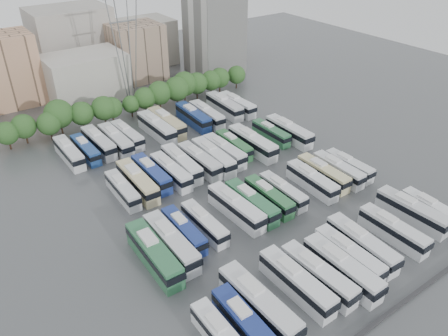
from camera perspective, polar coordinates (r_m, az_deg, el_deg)
ground at (r=80.12m, az=2.23°, el=-3.29°), size 220.00×220.00×0.00m
parapet at (r=63.79m, az=21.39°, el=-16.76°), size 56.00×0.50×0.50m
tree_line at (r=110.63m, az=-10.95°, el=8.97°), size 66.32×8.03×8.26m
city_buildings at (r=133.48m, az=-20.11°, el=13.15°), size 102.00×35.00×20.00m
apartment_tower at (r=136.74m, az=-1.26°, el=17.63°), size 14.00×14.00×26.00m
electricity_pylon at (r=113.62m, az=-12.91°, el=16.97°), size 9.00×6.91×33.83m
bus_r0_s1 at (r=56.15m, az=2.94°, el=-19.83°), size 2.98×12.07×3.76m
bus_r0_s2 at (r=58.08m, az=4.57°, el=-17.23°), size 3.32×13.65×4.26m
bus_r0_s4 at (r=61.35m, az=9.47°, el=-14.49°), size 2.86×12.75×3.99m
bus_r0_s5 at (r=62.95m, az=12.19°, el=-13.45°), size 3.16×12.49×3.89m
bus_r0_s6 at (r=64.52m, az=15.15°, el=-12.50°), size 2.91×12.95×4.06m
bus_r0_s7 at (r=67.09m, az=15.98°, el=-10.82°), size 2.73×11.89×3.72m
bus_r0_s8 at (r=69.27m, az=17.56°, el=-9.44°), size 3.38×12.74×3.96m
bus_r0_s10 at (r=73.70m, az=21.25°, el=-7.56°), size 2.60×11.85×3.72m
bus_r0_s12 at (r=78.84m, az=23.36°, el=-5.19°), size 3.21×12.63×3.93m
bus_r0_s13 at (r=80.86m, az=25.56°, el=-4.98°), size 2.90×11.24×3.50m
bus_r1_s0 at (r=65.13m, az=-9.14°, el=-10.99°), size 3.29×13.68×4.27m
bus_r1_s1 at (r=66.71m, az=-6.93°, el=-9.63°), size 3.00×13.25×4.15m
bus_r1_s2 at (r=69.24m, az=-5.28°, el=-8.10°), size 2.66×11.03×3.44m
bus_r1_s3 at (r=70.39m, az=-2.58°, el=-7.22°), size 2.40×10.91×3.42m
bus_r1_s5 at (r=73.25m, az=1.59°, el=-5.16°), size 3.18×12.78×3.99m
bus_r1_s6 at (r=74.66m, az=3.63°, el=-4.50°), size 2.69×12.18×3.82m
bus_r1_s7 at (r=76.53m, az=5.88°, el=-3.73°), size 2.73×11.38×3.56m
bus_r1_s8 at (r=78.39m, az=7.68°, el=-2.98°), size 2.50×10.85×3.40m
bus_r1_s10 at (r=81.92m, az=11.42°, el=-1.58°), size 3.13×11.92×3.71m
bus_r1_s11 at (r=84.53m, az=12.83°, el=-0.64°), size 2.77×11.88×3.71m
bus_r1_s12 at (r=86.36m, az=14.68°, el=-0.20°), size 2.72×11.65×3.64m
bus_r1_s13 at (r=88.50m, az=16.02°, el=0.31°), size 2.42×10.80×3.38m
bus_r2_s1 at (r=80.00m, az=-13.09°, el=-2.78°), size 2.65×11.15×3.48m
bus_r2_s2 at (r=81.21m, az=-11.23°, el=-1.72°), size 3.07×13.12×4.10m
bus_r2_s3 at (r=83.37m, az=-9.47°, el=-0.69°), size 2.68×12.14×3.81m
bus_r2_s4 at (r=83.44m, az=-6.95°, el=-0.45°), size 2.74×12.09×3.79m
bus_r2_s5 at (r=85.58m, az=-5.57°, el=0.59°), size 3.23×12.68×3.95m
bus_r2_s6 at (r=86.34m, az=-3.22°, el=0.99°), size 2.91×12.55×3.92m
bus_r2_s7 at (r=87.48m, az=-1.41°, el=1.51°), size 3.24×12.99×4.05m
bus_r2_s8 at (r=89.68m, az=0.04°, el=2.25°), size 2.87×12.24×3.83m
bus_r2_s9 at (r=92.34m, az=1.30°, el=3.03°), size 2.87×11.13×3.46m
bus_r2_s10 at (r=92.64m, az=3.74°, el=3.34°), size 2.98×13.58×4.26m
bus_r2_s12 at (r=97.93m, az=6.16°, el=4.59°), size 2.39×10.88×3.41m
bus_r2_s13 at (r=98.37m, az=8.47°, el=4.78°), size 3.06×13.23×4.14m
bus_r3_s0 at (r=94.56m, az=-19.58°, el=1.91°), size 2.79×12.09×3.78m
bus_r3_s1 at (r=95.03m, az=-17.62°, el=2.33°), size 2.61×11.17×3.49m
bus_r3_s2 at (r=96.59m, az=-16.04°, el=3.25°), size 3.20×12.76×3.98m
bus_r3_s3 at (r=96.39m, az=-13.95°, el=3.54°), size 2.93×12.99×4.07m
bus_r3_s4 at (r=98.46m, az=-12.53°, el=4.23°), size 3.03×11.86×3.69m
bus_r3_s6 at (r=100.10m, az=-8.78°, el=5.28°), size 3.10×13.60×4.26m
bus_r3_s7 at (r=102.01m, az=-7.50°, el=5.89°), size 3.02×13.50×4.23m
bus_r3_s9 at (r=104.60m, az=-4.02°, el=6.70°), size 3.24×12.95×4.03m
bus_r3_s10 at (r=105.63m, az=-2.27°, el=6.99°), size 3.25×12.72×3.96m
bus_r3_s12 at (r=110.10m, az=0.06°, el=8.13°), size 3.44×13.38×4.16m
bus_r3_s13 at (r=111.26m, az=1.70°, el=8.30°), size 2.96×12.56×3.93m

